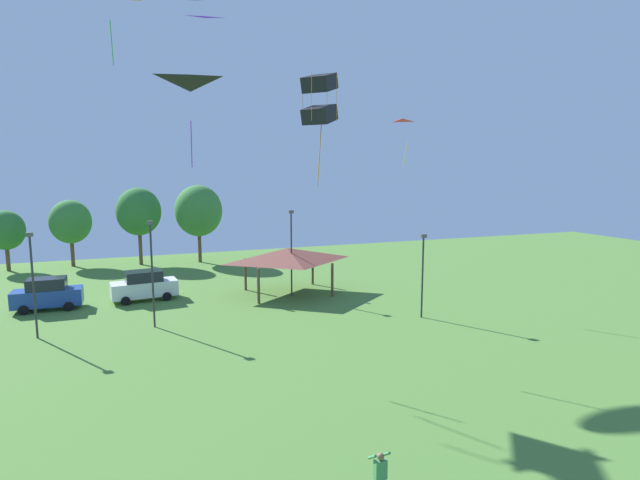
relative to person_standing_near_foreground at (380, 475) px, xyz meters
The scene contains 16 objects.
person_standing_near_foreground is the anchor object (origin of this frame).
kite_flying_0 19.45m from the person_standing_near_foreground, 75.98° to the left, with size 2.27×2.26×6.18m.
kite_flying_3 21.49m from the person_standing_near_foreground, 99.39° to the left, with size 2.82×2.11×3.61m.
kite_flying_6 27.12m from the person_standing_near_foreground, 56.97° to the left, with size 1.80×2.23×2.76m.
kite_flying_8 28.78m from the person_standing_near_foreground, 93.03° to the left, with size 2.18×1.61×0.50m.
parked_car_leftmost 28.96m from the person_standing_near_foreground, 114.52° to the left, with size 4.41×1.95×2.23m.
parked_car_second_from_left 27.31m from the person_standing_near_foreground, 102.01° to the left, with size 4.82×2.42×2.22m.
park_pavilion 25.53m from the person_standing_near_foreground, 78.84° to the left, with size 7.46×5.68×3.60m.
light_post_0 19.31m from the person_standing_near_foreground, 54.26° to the left, with size 0.36×0.20×5.52m.
light_post_1 20.55m from the person_standing_near_foreground, 105.11° to the left, with size 0.36×0.20×6.58m.
light_post_2 23.23m from the person_standing_near_foreground, 120.51° to the left, with size 0.36×0.20×6.14m.
light_post_3 24.64m from the person_standing_near_foreground, 78.38° to the left, with size 0.36×0.20×6.62m.
treeline_tree_1 46.53m from the person_standing_near_foreground, 112.30° to the left, with size 3.44×3.44×5.85m.
treeline_tree_2 45.12m from the person_standing_near_foreground, 105.53° to the left, with size 3.96×3.96×6.70m.
treeline_tree_3 42.52m from the person_standing_near_foreground, 97.63° to the left, with size 4.40×4.40×7.88m.
treeline_tree_4 41.39m from the person_standing_near_foreground, 89.66° to the left, with size 4.85×4.85×8.10m.
Camera 1 is at (-5.33, 1.01, 9.56)m, focal length 28.00 mm.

